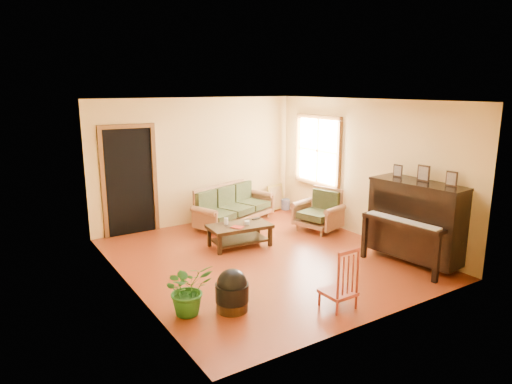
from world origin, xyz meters
TOP-DOWN VIEW (x-y plane):
  - floor at (0.00, 0.00)m, footprint 5.00×5.00m
  - doorway at (-1.45, 2.48)m, footprint 1.08×0.16m
  - window at (2.21, 1.30)m, footprint 0.12×1.36m
  - sofa at (0.57, 1.97)m, footprint 2.06×1.40m
  - coffee_table at (-0.05, 0.71)m, footprint 1.16×0.70m
  - armchair at (1.74, 0.68)m, footprint 0.99×1.02m
  - piano at (2.00, -1.48)m, footprint 1.06×1.61m
  - footstool at (-1.36, -1.32)m, footprint 0.56×0.56m
  - red_chair at (-0.16, -1.99)m, footprint 0.40×0.43m
  - leaning_frame at (1.91, 2.39)m, footprint 0.48×0.20m
  - ceramic_crock at (2.13, 2.32)m, footprint 0.23×0.23m
  - potted_plant at (-1.87, -1.11)m, footprint 0.63×0.56m
  - book at (-0.24, 0.54)m, footprint 0.23×0.25m
  - candle at (-0.25, 0.85)m, footprint 0.08×0.08m
  - glass_jar at (0.08, 0.67)m, footprint 0.12×0.12m
  - remote at (0.39, 0.86)m, footprint 0.17×0.07m

SIDE VIEW (x-z plane):
  - floor at x=0.00m, z-range 0.00..0.00m
  - ceramic_crock at x=2.13m, z-range 0.00..0.25m
  - coffee_table at x=-0.05m, z-range 0.00..0.40m
  - footstool at x=-1.36m, z-range 0.00..0.41m
  - leaning_frame at x=1.91m, z-range 0.00..0.63m
  - potted_plant at x=-1.87m, z-range 0.00..0.68m
  - sofa at x=0.57m, z-range 0.00..0.81m
  - remote at x=0.39m, z-range 0.40..0.42m
  - book at x=-0.24m, z-range 0.40..0.42m
  - red_chair at x=-0.16m, z-range 0.00..0.83m
  - armchair at x=1.74m, z-range 0.00..0.84m
  - glass_jar at x=0.08m, z-range 0.40..0.46m
  - candle at x=-0.25m, z-range 0.40..0.53m
  - piano at x=2.00m, z-range 0.00..1.34m
  - doorway at x=-1.45m, z-range 0.00..2.05m
  - window at x=2.21m, z-range 0.77..2.23m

